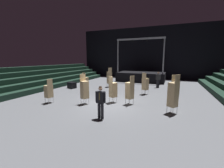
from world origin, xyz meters
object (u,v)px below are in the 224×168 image
object	(u,v)px
man_with_tie	(101,101)
equipment_road_case	(72,85)
stage_riser	(141,76)
chair_stack_rear_right	(173,94)
chair_stack_front_left	(84,89)
crew_worker_near_stage	(158,79)
chair_stack_rear_left	(113,89)
chair_stack_mid_centre	(145,84)
chair_stack_aisle_left	(109,77)
chair_stack_mid_left	(130,90)
chair_stack_mid_right	(175,88)
chair_stack_rear_centre	(85,81)
chair_stack_front_right	(49,91)

from	to	relation	value
man_with_tie	equipment_road_case	size ratio (longest dim) A/B	1.91
stage_riser	chair_stack_rear_right	size ratio (longest dim) A/B	2.85
chair_stack_front_left	crew_worker_near_stage	size ratio (longest dim) A/B	1.19
chair_stack_rear_left	chair_stack_rear_right	world-z (taller)	chair_stack_rear_right
chair_stack_mid_centre	chair_stack_aisle_left	distance (m)	4.68
chair_stack_mid_centre	chair_stack_aisle_left	size ratio (longest dim) A/B	0.88
stage_riser	crew_worker_near_stage	distance (m)	4.80
chair_stack_rear_right	chair_stack_mid_left	bearing A→B (deg)	109.22
chair_stack_rear_right	chair_stack_aisle_left	size ratio (longest dim) A/B	1.04
equipment_road_case	stage_riser	bearing A→B (deg)	53.36
chair_stack_mid_right	equipment_road_case	bearing A→B (deg)	-61.86
chair_stack_mid_left	equipment_road_case	size ratio (longest dim) A/B	2.18
stage_riser	equipment_road_case	distance (m)	9.72
chair_stack_rear_right	chair_stack_rear_centre	size ratio (longest dim) A/B	1.30
chair_stack_mid_left	chair_stack_mid_centre	distance (m)	3.34
chair_stack_mid_right	chair_stack_rear_right	world-z (taller)	chair_stack_rear_right
man_with_tie	chair_stack_mid_right	xyz separation A→B (m)	(3.56, 5.33, -0.03)
chair_stack_front_left	chair_stack_mid_centre	world-z (taller)	chair_stack_front_left
chair_stack_rear_centre	stage_riser	bearing A→B (deg)	77.91
chair_stack_rear_left	stage_riser	bearing A→B (deg)	124.24
chair_stack_mid_centre	chair_stack_rear_left	xyz separation A→B (m)	(-1.67, -3.33, 0.00)
stage_riser	chair_stack_rear_left	bearing A→B (deg)	-89.12
chair_stack_rear_centre	chair_stack_aisle_left	world-z (taller)	chair_stack_aisle_left
stage_riser	chair_stack_front_left	distance (m)	12.13
man_with_tie	chair_stack_front_left	distance (m)	2.84
stage_riser	chair_stack_rear_right	distance (m)	12.38
chair_stack_rear_right	crew_worker_near_stage	size ratio (longest dim) A/B	1.29
chair_stack_front_left	equipment_road_case	world-z (taller)	chair_stack_front_left
chair_stack_rear_left	chair_stack_mid_right	bearing A→B (deg)	64.14
chair_stack_rear_left	crew_worker_near_stage	bearing A→B (deg)	104.11
chair_stack_mid_right	chair_stack_mid_centre	xyz separation A→B (m)	(-2.37, 0.92, 0.00)
chair_stack_aisle_left	equipment_road_case	bearing A→B (deg)	165.30
stage_riser	chair_stack_rear_centre	xyz separation A→B (m)	(-4.05, -7.88, 0.18)
stage_riser	man_with_tie	world-z (taller)	stage_riser
chair_stack_mid_right	chair_stack_mid_centre	size ratio (longest dim) A/B	1.00
chair_stack_aisle_left	equipment_road_case	world-z (taller)	chair_stack_aisle_left
chair_stack_rear_centre	chair_stack_front_right	bearing A→B (deg)	-73.27
chair_stack_front_left	chair_stack_rear_left	distance (m)	1.96
stage_riser	chair_stack_mid_left	xyz separation A→B (m)	(1.37, -10.96, 0.30)
chair_stack_rear_right	chair_stack_rear_centre	distance (m)	8.96
chair_stack_mid_centre	equipment_road_case	world-z (taller)	chair_stack_mid_centre
chair_stack_mid_centre	equipment_road_case	distance (m)	7.67
crew_worker_near_stage	equipment_road_case	xyz separation A→B (m)	(-8.39, -3.76, -0.66)
crew_worker_near_stage	equipment_road_case	size ratio (longest dim) A/B	1.92
chair_stack_mid_left	chair_stack_aisle_left	world-z (taller)	chair_stack_aisle_left
man_with_tie	chair_stack_mid_centre	distance (m)	6.36
chair_stack_aisle_left	chair_stack_mid_centre	bearing A→B (deg)	-72.23
chair_stack_mid_left	chair_stack_mid_right	distance (m)	3.71
chair_stack_mid_left	crew_worker_near_stage	world-z (taller)	chair_stack_mid_left
chair_stack_front_left	chair_stack_front_right	xyz separation A→B (m)	(-2.44, -0.73, -0.17)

